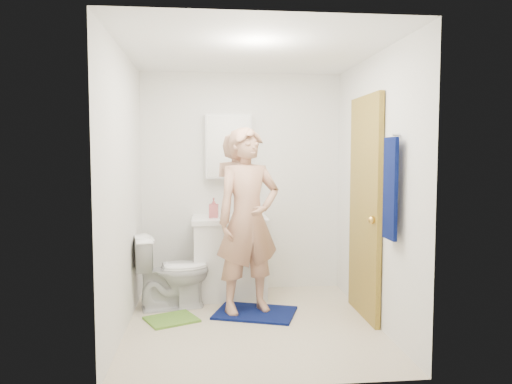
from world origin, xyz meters
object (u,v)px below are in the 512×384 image
Objects in this scene: vanity_cabinet at (230,259)px; medicine_cabinet at (228,146)px; toothbrush_cup at (249,211)px; man at (248,220)px; toilet at (172,271)px; soap_dispenser at (214,208)px; towel at (390,189)px.

medicine_cabinet reaches higher than vanity_cabinet.
man is at bearing -95.60° from toothbrush_cup.
toilet is 1.07m from toothbrush_cup.
soap_dispenser is (-0.17, -0.03, 0.56)m from vanity_cabinet.
soap_dispenser is 1.81× the size of toothbrush_cup.
toilet is 0.79m from soap_dispenser.
medicine_cabinet is 6.01× the size of toothbrush_cup.
medicine_cabinet is at bearing 90.00° from vanity_cabinet.
man is (0.31, -0.56, -0.06)m from soap_dispenser.
toilet is at bearing -149.71° from toothbrush_cup.
man is (-1.04, 0.90, -0.36)m from towel.
towel is 2.28m from toilet.
toothbrush_cup is at bearing 121.00° from towel.
man is at bearing -80.05° from medicine_cabinet.
man is at bearing 139.16° from towel.
soap_dispenser is (-1.35, 1.45, -0.29)m from towel.
medicine_cabinet is 0.71m from soap_dispenser.
vanity_cabinet is 6.87× the size of toothbrush_cup.
towel is 1.91m from toothbrush_cup.
toilet is at bearing 147.09° from towel.
medicine_cabinet is 3.32× the size of soap_dispenser.
towel is at bearing -59.96° from man.
medicine_cabinet is 2.11m from towel.
man is at bearing -119.52° from toilet.
towel is at bearing -59.00° from toothbrush_cup.
medicine_cabinet reaches higher than soap_dispenser.
toothbrush_cup is (0.80, 0.47, 0.53)m from toilet.
toothbrush_cup is at bearing 65.29° from man.
medicine_cabinet is 0.87× the size of towel.
vanity_cabinet is 1.00× the size of towel.
vanity_cabinet is at bearing -90.00° from medicine_cabinet.
medicine_cabinet is 0.40× the size of man.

